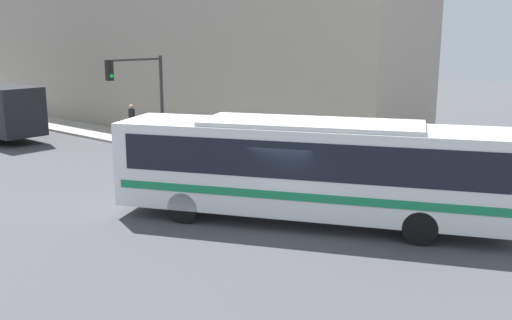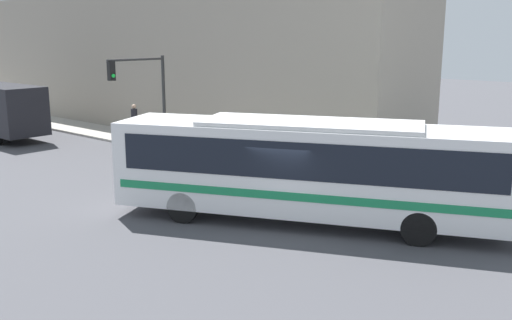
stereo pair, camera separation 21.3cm
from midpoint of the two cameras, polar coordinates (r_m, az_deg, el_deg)
name	(u,v)px [view 2 (the right image)]	position (r m, az deg, el deg)	size (l,w,h in m)	color
ground_plane	(284,223)	(17.53, 3.19, -6.33)	(120.00, 120.00, 0.00)	#47474C
sidewalk	(84,129)	(36.07, -16.62, 3.01)	(2.78, 70.00, 0.12)	#A8A399
building_facade	(161,61)	(36.57, -9.33, 9.75)	(6.00, 33.81, 8.07)	#9E9384
city_bus	(309,165)	(17.24, 5.72, -0.46)	(7.24, 11.85, 3.13)	white
fire_hydrant	(257,157)	(24.58, 0.34, 0.31)	(0.23, 0.32, 0.71)	gold
traffic_light_pole	(144,85)	(27.90, -10.96, 7.34)	(3.28, 0.35, 4.53)	#2D2D2D
parking_meter	(174,131)	(28.19, -7.99, 2.91)	(0.14, 0.14, 1.35)	#2D2D2D
pedestrian_near_corner	(135,121)	(31.48, -11.87, 3.84)	(0.34, 0.34, 1.87)	slate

